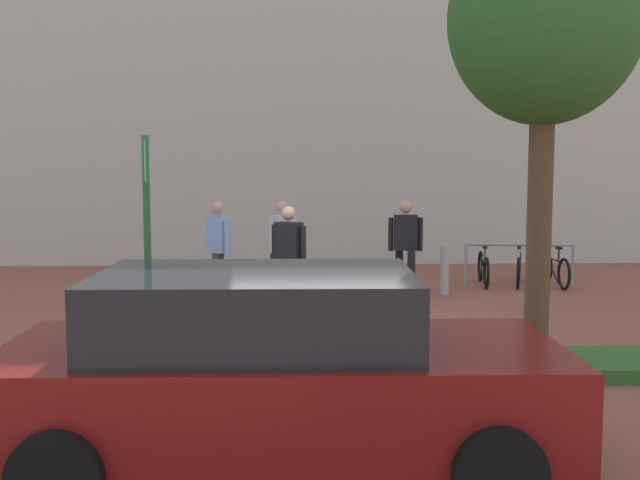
{
  "coord_description": "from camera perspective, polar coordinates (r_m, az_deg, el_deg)",
  "views": [
    {
      "loc": [
        -0.41,
        -9.99,
        2.36
      ],
      "look_at": [
        0.06,
        1.29,
        1.21
      ],
      "focal_mm": 41.81,
      "sensor_mm": 36.0,
      "label": 1
    }
  ],
  "objects": [
    {
      "name": "person_casual_tan",
      "position": [
        12.9,
        -7.82,
        -0.35
      ],
      "size": [
        0.44,
        0.48,
        1.72
      ],
      "color": "#383342",
      "rests_on": "ground"
    },
    {
      "name": "ground_plane",
      "position": [
        10.27,
        -0.02,
        -7.46
      ],
      "size": [
        60.0,
        60.0,
        0.0
      ],
      "primitive_type": "plane",
      "color": "brown"
    },
    {
      "name": "person_shirt_white",
      "position": [
        13.04,
        -2.86,
        -0.24
      ],
      "size": [
        0.49,
        0.44,
        1.72
      ],
      "color": "black",
      "rests_on": "ground"
    },
    {
      "name": "bike_rack_cluster",
      "position": [
        15.03,
        14.99,
        -2.06
      ],
      "size": [
        2.09,
        1.75,
        0.83
      ],
      "color": "#99999E",
      "rests_on": "ground"
    },
    {
      "name": "tree_sidewalk",
      "position": [
        8.9,
        16.86,
        15.66
      ],
      "size": [
        2.15,
        2.15,
        5.15
      ],
      "color": "brown",
      "rests_on": "ground"
    },
    {
      "name": "planter_strip",
      "position": [
        8.55,
        3.66,
        -9.66
      ],
      "size": [
        7.0,
        1.1,
        0.16
      ],
      "primitive_type": "cube",
      "color": "#336028",
      "rests_on": "ground"
    },
    {
      "name": "building_facade",
      "position": [
        18.16,
        -1.09,
        14.2
      ],
      "size": [
        28.0,
        1.2,
        10.0
      ],
      "primitive_type": "cube",
      "color": "beige",
      "rests_on": "ground"
    },
    {
      "name": "bike_at_sign",
      "position": [
        8.62,
        -12.37,
        -7.8
      ],
      "size": [
        1.53,
        0.8,
        0.86
      ],
      "color": "black",
      "rests_on": "ground"
    },
    {
      "name": "bollard_steel",
      "position": [
        13.71,
        9.51,
        -2.26
      ],
      "size": [
        0.16,
        0.16,
        0.9
      ],
      "primitive_type": "cylinder",
      "color": "#ADADB2",
      "rests_on": "ground"
    },
    {
      "name": "parking_sign_post",
      "position": [
        8.36,
        -13.11,
        1.38
      ],
      "size": [
        0.13,
        0.35,
        2.67
      ],
      "color": "#2D7238",
      "rests_on": "ground"
    },
    {
      "name": "person_suited_navy",
      "position": [
        11.5,
        -2.41,
        -1.05
      ],
      "size": [
        0.53,
        0.46,
        1.72
      ],
      "color": "#2D2D38",
      "rests_on": "ground"
    },
    {
      "name": "person_suited_dark",
      "position": [
        13.21,
        6.56,
        -0.19
      ],
      "size": [
        0.61,
        0.47,
        1.72
      ],
      "color": "black",
      "rests_on": "ground"
    },
    {
      "name": "car_maroon_wagon",
      "position": [
        5.87,
        -3.38,
        -10.04
      ],
      "size": [
        4.34,
        2.09,
        1.54
      ],
      "color": "maroon",
      "rests_on": "ground"
    }
  ]
}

